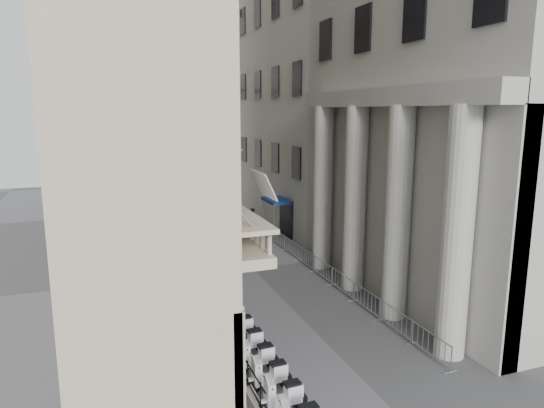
# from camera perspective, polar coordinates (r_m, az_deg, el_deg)

# --- Properties ---
(far_building) EXTENTS (22.00, 10.00, 30.00)m
(far_building) POSITION_cam_1_polar(r_m,az_deg,el_deg) (57.60, -11.42, 15.94)
(far_building) COLOR silver
(far_building) RESTS_ON ground
(iron_fence) EXTENTS (0.30, 28.00, 1.40)m
(iron_fence) POSITION_cam_1_polar(r_m,az_deg,el_deg) (28.76, -9.95, -9.07)
(iron_fence) COLOR black
(iron_fence) RESTS_ON ground
(blue_awning) EXTENTS (1.60, 3.00, 3.00)m
(blue_awning) POSITION_cam_1_polar(r_m,az_deg,el_deg) (38.26, 0.53, -3.85)
(blue_awning) COLOR navy
(blue_awning) RESTS_ON ground
(scooter_2) EXTENTS (1.43, 0.63, 1.50)m
(scooter_2) POSITION_cam_1_polar(r_m,az_deg,el_deg) (18.45, -0.26, -20.99)
(scooter_2) COLOR silver
(scooter_2) RESTS_ON ground
(scooter_3) EXTENTS (1.43, 0.63, 1.50)m
(scooter_3) POSITION_cam_1_polar(r_m,az_deg,el_deg) (19.57, -1.67, -18.98)
(scooter_3) COLOR silver
(scooter_3) RESTS_ON ground
(scooter_4) EXTENTS (1.43, 0.63, 1.50)m
(scooter_4) POSITION_cam_1_polar(r_m,az_deg,el_deg) (20.72, -2.90, -17.18)
(scooter_4) COLOR silver
(scooter_4) RESTS_ON ground
(scooter_5) EXTENTS (1.43, 0.63, 1.50)m
(scooter_5) POSITION_cam_1_polar(r_m,az_deg,el_deg) (21.89, -3.98, -15.57)
(scooter_5) COLOR silver
(scooter_5) RESTS_ON ground
(scooter_6) EXTENTS (1.43, 0.63, 1.50)m
(scooter_6) POSITION_cam_1_polar(r_m,az_deg,el_deg) (23.09, -4.94, -14.11)
(scooter_6) COLOR silver
(scooter_6) RESTS_ON ground
(scooter_7) EXTENTS (1.43, 0.63, 1.50)m
(scooter_7) POSITION_cam_1_polar(r_m,az_deg,el_deg) (24.30, -5.79, -12.80)
(scooter_7) COLOR silver
(scooter_7) RESTS_ON ground
(scooter_8) EXTENTS (1.43, 0.63, 1.50)m
(scooter_8) POSITION_cam_1_polar(r_m,az_deg,el_deg) (25.53, -6.55, -11.61)
(scooter_8) COLOR silver
(scooter_8) RESTS_ON ground
(scooter_9) EXTENTS (1.43, 0.63, 1.50)m
(scooter_9) POSITION_cam_1_polar(r_m,az_deg,el_deg) (26.78, -7.24, -10.53)
(scooter_9) COLOR silver
(scooter_9) RESTS_ON ground
(scooter_10) EXTENTS (1.43, 0.63, 1.50)m
(scooter_10) POSITION_cam_1_polar(r_m,az_deg,el_deg) (28.03, -7.86, -9.55)
(scooter_10) COLOR silver
(scooter_10) RESTS_ON ground
(scooter_11) EXTENTS (1.43, 0.63, 1.50)m
(scooter_11) POSITION_cam_1_polar(r_m,az_deg,el_deg) (29.30, -8.42, -8.64)
(scooter_11) COLOR silver
(scooter_11) RESTS_ON ground
(scooter_12) EXTENTS (1.43, 0.63, 1.50)m
(scooter_12) POSITION_cam_1_polar(r_m,az_deg,el_deg) (30.58, -8.93, -7.82)
(scooter_12) COLOR silver
(scooter_12) RESTS_ON ground
(barrier_0) EXTENTS (0.60, 2.40, 1.10)m
(barrier_0) POSITION_cam_1_polar(r_m,az_deg,el_deg) (21.35, 18.09, -16.83)
(barrier_0) COLOR #999CA0
(barrier_0) RESTS_ON ground
(barrier_1) EXTENTS (0.60, 2.40, 1.10)m
(barrier_1) POSITION_cam_1_polar(r_m,az_deg,el_deg) (23.15, 14.21, -14.35)
(barrier_1) COLOR #999CA0
(barrier_1) RESTS_ON ground
(barrier_2) EXTENTS (0.60, 2.40, 1.10)m
(barrier_2) POSITION_cam_1_polar(r_m,az_deg,el_deg) (25.06, 10.97, -12.19)
(barrier_2) COLOR #999CA0
(barrier_2) RESTS_ON ground
(barrier_3) EXTENTS (0.60, 2.40, 1.10)m
(barrier_3) POSITION_cam_1_polar(r_m,az_deg,el_deg) (27.08, 8.25, -10.31)
(barrier_3) COLOR #999CA0
(barrier_3) RESTS_ON ground
(barrier_4) EXTENTS (0.60, 2.40, 1.10)m
(barrier_4) POSITION_cam_1_polar(r_m,az_deg,el_deg) (29.16, 5.93, -8.68)
(barrier_4) COLOR #999CA0
(barrier_4) RESTS_ON ground
(barrier_5) EXTENTS (0.60, 2.40, 1.10)m
(barrier_5) POSITION_cam_1_polar(r_m,az_deg,el_deg) (31.31, 3.95, -7.26)
(barrier_5) COLOR #999CA0
(barrier_5) RESTS_ON ground
(barrier_6) EXTENTS (0.60, 2.40, 1.10)m
(barrier_6) POSITION_cam_1_polar(r_m,az_deg,el_deg) (33.51, 2.23, -6.01)
(barrier_6) COLOR #999CA0
(barrier_6) RESTS_ON ground
(barrier_7) EXTENTS (0.60, 2.40, 1.10)m
(barrier_7) POSITION_cam_1_polar(r_m,az_deg,el_deg) (35.74, 0.73, -4.91)
(barrier_7) COLOR #999CA0
(barrier_7) RESTS_ON ground
(barrier_8) EXTENTS (0.60, 2.40, 1.10)m
(barrier_8) POSITION_cam_1_polar(r_m,az_deg,el_deg) (38.01, -0.59, -3.95)
(barrier_8) COLOR #999CA0
(barrier_8) RESTS_ON ground
(security_tent) EXTENTS (3.87, 3.87, 3.14)m
(security_tent) POSITION_cam_1_polar(r_m,az_deg,el_deg) (34.57, -10.87, -1.18)
(security_tent) COLOR silver
(security_tent) RESTS_ON ground
(street_lamp) EXTENTS (2.42, 0.54, 7.45)m
(street_lamp) POSITION_cam_1_polar(r_m,az_deg,el_deg) (30.12, -7.08, 0.61)
(street_lamp) COLOR #979A9F
(street_lamp) RESTS_ON ground
(info_kiosk) EXTENTS (0.44, 0.92, 1.87)m
(info_kiosk) POSITION_cam_1_polar(r_m,az_deg,el_deg) (34.02, -11.53, -4.31)
(info_kiosk) COLOR black
(info_kiosk) RESTS_ON ground
(pedestrian_a) EXTENTS (0.65, 0.49, 1.63)m
(pedestrian_a) POSITION_cam_1_polar(r_m,az_deg,el_deg) (33.71, -3.86, -4.48)
(pedestrian_a) COLOR #0D1137
(pedestrian_a) RESTS_ON ground
(pedestrian_b) EXTENTS (1.14, 1.13, 1.85)m
(pedestrian_b) POSITION_cam_1_polar(r_m,az_deg,el_deg) (40.18, -2.35, -1.78)
(pedestrian_b) COLOR black
(pedestrian_b) RESTS_ON ground
(pedestrian_c) EXTENTS (0.83, 0.59, 1.59)m
(pedestrian_c) POSITION_cam_1_polar(r_m,az_deg,el_deg) (40.99, -5.87, -1.76)
(pedestrian_c) COLOR black
(pedestrian_c) RESTS_ON ground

